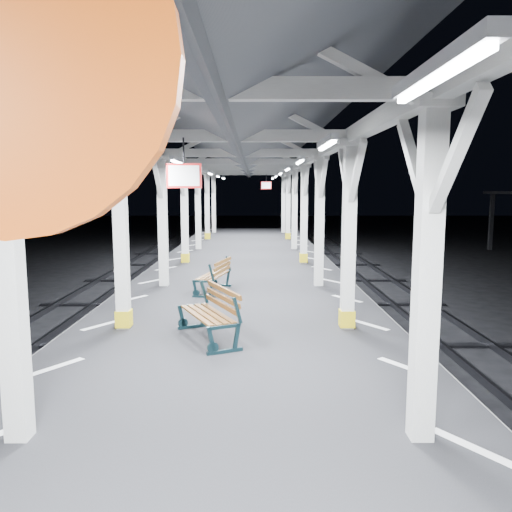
{
  "coord_description": "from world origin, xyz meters",
  "views": [
    {
      "loc": [
        0.35,
        -6.71,
        3.47
      ],
      "look_at": [
        0.37,
        2.8,
        2.2
      ],
      "focal_mm": 35.0,
      "sensor_mm": 36.0,
      "label": 1
    }
  ],
  "objects": [
    {
      "name": "ground",
      "position": [
        0.0,
        0.0,
        0.0
      ],
      "size": [
        120.0,
        120.0,
        0.0
      ],
      "primitive_type": "plane",
      "color": "black",
      "rests_on": "ground"
    },
    {
      "name": "hazard_stripes_right",
      "position": [
        2.45,
        0.0,
        1.0
      ],
      "size": [
        1.0,
        48.0,
        0.01
      ],
      "primitive_type": "cube",
      "color": "silver",
      "rests_on": "platform"
    },
    {
      "name": "bench_mid",
      "position": [
        -0.35,
        1.35,
        1.46
      ],
      "size": [
        1.19,
        1.69,
        0.86
      ],
      "rotation": [
        0.0,
        0.0,
        0.43
      ],
      "color": "#112A30",
      "rests_on": "platform"
    },
    {
      "name": "platform",
      "position": [
        0.0,
        0.0,
        0.5
      ],
      "size": [
        6.0,
        50.0,
        1.0
      ],
      "primitive_type": "cube",
      "color": "black",
      "rests_on": "ground"
    },
    {
      "name": "hazard_stripes_left",
      "position": [
        -2.45,
        0.0,
        1.0
      ],
      "size": [
        1.0,
        48.0,
        0.01
      ],
      "primitive_type": "cube",
      "color": "silver",
      "rests_on": "platform"
    },
    {
      "name": "canopy",
      "position": [
        0.0,
        -0.02,
        4.56
      ],
      "size": [
        5.4,
        49.0,
        4.65
      ],
      "color": "silver",
      "rests_on": "platform"
    },
    {
      "name": "bench_far",
      "position": [
        -0.59,
        5.19,
        1.43
      ],
      "size": [
        0.85,
        1.56,
        0.8
      ],
      "rotation": [
        0.0,
        0.0,
        -0.22
      ],
      "color": "#112A30",
      "rests_on": "platform"
    }
  ]
}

